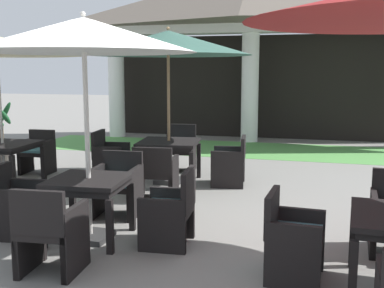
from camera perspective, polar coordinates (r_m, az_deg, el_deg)
The scene contains 19 objects.
ground_plane at distance 5.81m, azimuth -5.22°, elevation -10.88°, with size 60.00×60.00×0.00m, color gray.
background_pavilion at distance 13.34m, azimuth 7.21°, elevation 15.58°, with size 9.15×2.85×4.59m.
lawn_strip at distance 11.94m, azimuth 5.85°, elevation -0.62°, with size 10.95×2.48×0.01m, color #519347.
patio_table_near_foreground at distance 8.60m, azimuth -21.78°, elevation -0.50°, with size 1.06×1.06×0.75m.
patio_chair_near_foreground_north at distance 9.54m, azimuth -18.06°, elevation -1.03°, with size 0.58×0.53×0.82m.
patio_table_mid_left at distance 8.26m, azimuth -2.79°, elevation -0.25°, with size 1.11×1.11×0.75m.
patio_umbrella_mid_left at distance 8.17m, azimuth -2.89°, elevation 11.97°, with size 2.84×2.84×2.68m.
patio_chair_mid_left_north at distance 9.35m, azimuth -1.50°, elevation -0.74°, with size 0.67×0.60×0.90m.
patio_chair_mid_left_west at distance 8.57m, azimuth -9.88°, elevation -1.67°, with size 0.60×0.67×0.90m.
patio_chair_mid_left_south at distance 7.27m, azimuth -4.42°, elevation -3.56°, with size 0.68×0.62×0.83m.
patio_chair_mid_left_east at distance 8.16m, azimuth 4.64°, elevation -2.15°, with size 0.62×0.67×0.84m.
patio_chair_mid_right_west at distance 4.64m, azimuth 11.94°, elevation -11.04°, with size 0.54×0.60×0.83m.
patio_table_far_back at distance 5.62m, azimuth -12.30°, elevation -5.07°, with size 0.92×0.92×0.73m.
patio_umbrella_far_back at distance 5.47m, azimuth -12.89°, elevation 12.52°, with size 2.50×2.50×2.60m.
patio_chair_far_back_east at distance 5.38m, azimuth -2.57°, elevation -8.05°, with size 0.58×0.62×0.88m.
patio_chair_far_back_south at distance 4.84m, azimuth -16.70°, elevation -10.11°, with size 0.59×0.59×0.88m.
patio_chair_far_back_north at distance 6.54m, azimuth -8.95°, elevation -4.97°, with size 0.64×0.64×0.85m.
patio_chair_far_back_west at distance 6.10m, azimuth -20.64°, elevation -6.52°, with size 0.59×0.65×0.83m.
potted_palm_left_edge at distance 10.32m, azimuth -21.82°, elevation -0.41°, with size 0.48×0.46×1.35m.
Camera 1 is at (1.95, -5.11, 1.95)m, focal length 44.36 mm.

